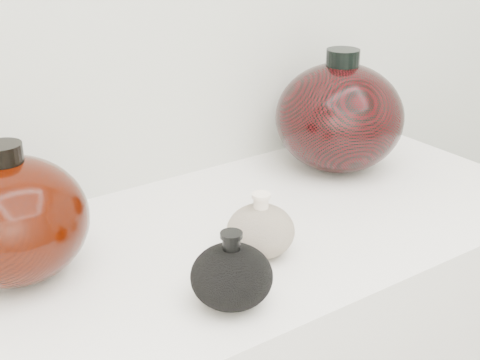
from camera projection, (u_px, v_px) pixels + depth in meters
black_gourd_vase at (232, 276)px, 0.86m from camera, size 0.11×0.11×0.11m
cream_gourd_vase at (261, 230)px, 0.98m from camera, size 0.11×0.11×0.10m
left_round_pot at (13, 219)px, 0.91m from camera, size 0.26×0.26×0.20m
right_round_pot at (339, 117)px, 1.26m from camera, size 0.31×0.31×0.23m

